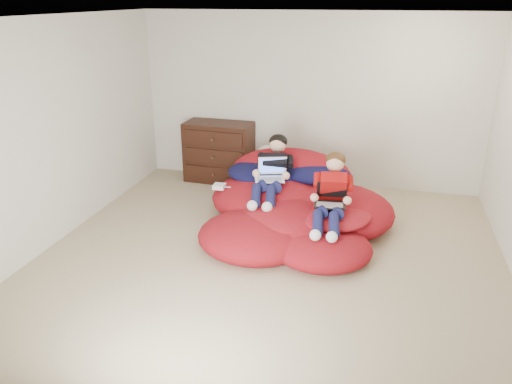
# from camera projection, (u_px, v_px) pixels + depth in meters

# --- Properties ---
(room_shell) EXTENTS (5.10, 5.10, 2.77)m
(room_shell) POSITION_uv_depth(u_px,v_px,m) (270.00, 240.00, 5.40)
(room_shell) COLOR tan
(room_shell) RESTS_ON ground
(dresser) EXTENTS (1.03, 0.59, 0.91)m
(dresser) POSITION_uv_depth(u_px,v_px,m) (219.00, 152.00, 7.63)
(dresser) COLOR black
(dresser) RESTS_ON ground
(beanbag_pile) EXTENTS (2.35, 2.40, 0.85)m
(beanbag_pile) POSITION_uv_depth(u_px,v_px,m) (294.00, 206.00, 6.19)
(beanbag_pile) COLOR #A4121B
(beanbag_pile) RESTS_ON ground
(cream_pillow) EXTENTS (0.39, 0.25, 0.25)m
(cream_pillow) POSITION_uv_depth(u_px,v_px,m) (270.00, 154.00, 6.98)
(cream_pillow) COLOR beige
(cream_pillow) RESTS_ON beanbag_pile
(older_boy) EXTENTS (0.38, 1.16, 0.66)m
(older_boy) POSITION_uv_depth(u_px,v_px,m) (273.00, 168.00, 6.26)
(older_boy) COLOR black
(older_boy) RESTS_ON beanbag_pile
(younger_boy) EXTENTS (0.35, 1.07, 0.71)m
(younger_boy) POSITION_uv_depth(u_px,v_px,m) (332.00, 191.00, 5.63)
(younger_boy) COLOR #B2100F
(younger_boy) RESTS_ON beanbag_pile
(laptop_white) EXTENTS (0.41, 0.41, 0.26)m
(laptop_white) POSITION_uv_depth(u_px,v_px,m) (271.00, 173.00, 6.18)
(laptop_white) COLOR white
(laptop_white) RESTS_ON older_boy
(laptop_black) EXTENTS (0.36, 0.39, 0.23)m
(laptop_black) POSITION_uv_depth(u_px,v_px,m) (331.00, 198.00, 5.60)
(laptop_black) COLOR black
(laptop_black) RESTS_ON younger_boy
(power_adapter) EXTENTS (0.15, 0.15, 0.05)m
(power_adapter) POSITION_uv_depth(u_px,v_px,m) (219.00, 186.00, 6.35)
(power_adapter) COLOR white
(power_adapter) RESTS_ON beanbag_pile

